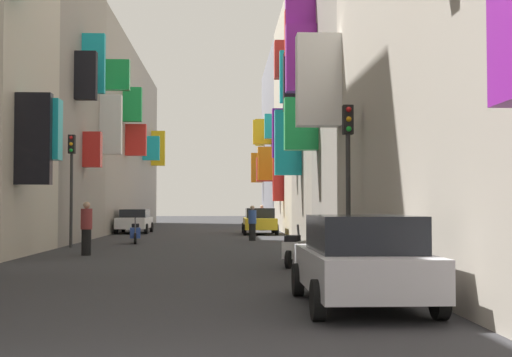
% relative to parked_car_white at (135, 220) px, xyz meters
% --- Properties ---
extents(ground_plane, '(140.00, 140.00, 0.00)m').
position_rel_parked_car_white_xyz_m(ground_plane, '(3.92, -6.15, -0.75)').
color(ground_plane, '#2D2D30').
extents(building_left_mid_c, '(7.37, 10.41, 14.55)m').
position_rel_parked_car_white_xyz_m(building_left_mid_c, '(-4.06, -9.17, 6.52)').
color(building_left_mid_c, gray).
rests_on(building_left_mid_c, ground).
extents(building_left_far, '(7.34, 27.82, 12.81)m').
position_rel_parked_car_white_xyz_m(building_left_far, '(-4.07, 9.94, 5.65)').
color(building_left_far, gray).
rests_on(building_left_far, ground).
extents(building_right_mid_a, '(7.27, 6.35, 12.63)m').
position_rel_parked_car_white_xyz_m(building_right_mid_a, '(11.88, -16.75, 5.57)').
color(building_right_mid_a, gray).
rests_on(building_right_mid_a, ground).
extents(building_right_mid_b, '(7.23, 8.33, 14.29)m').
position_rel_parked_car_white_xyz_m(building_right_mid_b, '(11.89, -9.43, 6.39)').
color(building_right_mid_b, '#9E9384').
rests_on(building_right_mid_b, ground).
extents(building_right_mid_c, '(7.39, 12.82, 13.95)m').
position_rel_parked_car_white_xyz_m(building_right_mid_c, '(11.91, 1.15, 6.21)').
color(building_right_mid_c, '#BCB29E').
rests_on(building_right_mid_c, ground).
extents(building_right_far, '(7.40, 16.30, 13.77)m').
position_rel_parked_car_white_xyz_m(building_right_far, '(11.91, 15.70, 6.13)').
color(building_right_far, gray).
rests_on(building_right_far, ground).
extents(parked_car_white, '(1.91, 4.39, 1.42)m').
position_rel_parked_car_white_xyz_m(parked_car_white, '(0.00, 0.00, 0.00)').
color(parked_car_white, white).
rests_on(parked_car_white, ground).
extents(parked_car_yellow, '(1.96, 4.36, 1.50)m').
position_rel_parked_car_white_xyz_m(parked_car_yellow, '(7.39, -1.93, 0.03)').
color(parked_car_yellow, gold).
rests_on(parked_car_yellow, ground).
extents(parked_car_silver, '(1.96, 4.06, 1.50)m').
position_rel_parked_car_white_xyz_m(parked_car_silver, '(7.62, -30.08, 0.03)').
color(parked_car_silver, '#B7B7BC').
rests_on(parked_car_silver, ground).
extents(scooter_green, '(0.69, 1.89, 1.13)m').
position_rel_parked_car_white_xyz_m(scooter_green, '(7.64, -25.42, -0.29)').
color(scooter_green, '#287F3D').
rests_on(scooter_green, ground).
extents(scooter_white, '(0.76, 1.69, 1.13)m').
position_rel_parked_car_white_xyz_m(scooter_white, '(7.27, -22.69, -0.29)').
color(scooter_white, silver).
rests_on(scooter_white, ground).
extents(scooter_blue, '(0.57, 1.90, 1.13)m').
position_rel_parked_car_white_xyz_m(scooter_blue, '(1.49, -11.12, -0.29)').
color(scooter_blue, '#2D4CAD').
rests_on(scooter_blue, ground).
extents(pedestrian_crossing, '(0.50, 0.50, 1.65)m').
position_rel_parked_car_white_xyz_m(pedestrian_crossing, '(6.69, -9.12, 0.07)').
color(pedestrian_crossing, black).
rests_on(pedestrian_crossing, ground).
extents(pedestrian_near_left, '(0.48, 0.48, 1.67)m').
position_rel_parked_car_white_xyz_m(pedestrian_near_left, '(7.84, 3.69, 0.08)').
color(pedestrian_near_left, '#2C2C2C').
rests_on(pedestrian_near_left, ground).
extents(pedestrian_near_right, '(0.43, 0.43, 1.79)m').
position_rel_parked_car_white_xyz_m(pedestrian_near_right, '(0.80, -18.25, 0.14)').
color(pedestrian_near_right, black).
rests_on(pedestrian_near_right, ground).
extents(traffic_light_near_corner, '(0.26, 0.34, 4.46)m').
position_rel_parked_car_white_xyz_m(traffic_light_near_corner, '(-0.68, -13.90, 2.27)').
color(traffic_light_near_corner, '#2D2D2D').
rests_on(traffic_light_near_corner, ground).
extents(traffic_light_far_corner, '(0.26, 0.34, 4.24)m').
position_rel_parked_car_white_xyz_m(traffic_light_far_corner, '(8.55, -23.83, 2.14)').
color(traffic_light_far_corner, '#2D2D2D').
rests_on(traffic_light_far_corner, ground).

